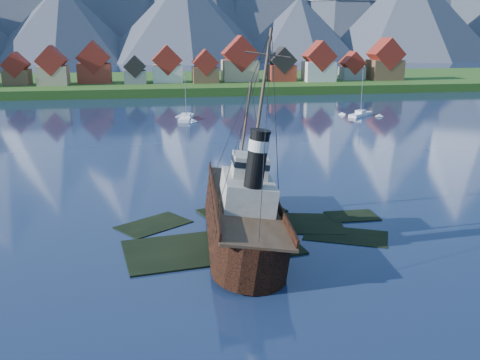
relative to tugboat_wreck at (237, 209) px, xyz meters
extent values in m
plane|color=#172442|center=(-0.16, -1.55, -2.96)|extent=(1400.00, 1400.00, 0.00)
cube|color=black|center=(-3.16, -3.55, -3.28)|extent=(19.08, 11.42, 1.00)
cube|color=black|center=(5.84, 2.45, -3.34)|extent=(15.15, 9.76, 1.00)
cube|color=black|center=(1.84, 7.45, -3.24)|extent=(11.45, 9.06, 1.00)
cube|color=black|center=(11.84, -2.55, -3.38)|extent=(10.27, 8.34, 1.00)
cube|color=black|center=(-9.16, 4.45, -3.36)|extent=(9.42, 8.68, 1.00)
cube|color=black|center=(14.84, 3.45, -3.31)|extent=(6.00, 4.00, 1.00)
cube|color=#1F4915|center=(-0.16, 168.45, -2.96)|extent=(600.00, 80.00, 3.20)
cube|color=#3F3D38|center=(-0.16, 130.45, -2.96)|extent=(600.00, 2.50, 2.00)
cube|color=brown|center=(-56.16, 151.45, 2.79)|extent=(9.00, 8.00, 5.50)
cube|color=maroon|center=(-56.16, 151.45, 7.16)|extent=(9.16, 8.16, 9.16)
cube|color=tan|center=(-43.16, 148.45, 3.44)|extent=(10.50, 9.00, 6.80)
cube|color=maroon|center=(-43.16, 148.45, 8.73)|extent=(10.69, 9.18, 10.69)
cube|color=maroon|center=(-29.16, 154.45, 3.64)|extent=(12.00, 8.50, 7.20)
cube|color=maroon|center=(-29.16, 154.45, 9.40)|extent=(12.22, 8.67, 12.22)
cube|color=slate|center=(-14.16, 149.45, 2.44)|extent=(8.00, 7.00, 4.80)
cube|color=black|center=(-14.16, 149.45, 6.28)|extent=(8.15, 7.14, 8.15)
cube|color=beige|center=(-2.16, 152.45, 3.24)|extent=(11.00, 9.50, 6.40)
cube|color=maroon|center=(-2.16, 152.45, 8.42)|extent=(11.20, 9.69, 11.20)
cube|color=brown|center=(11.84, 148.45, 2.94)|extent=(9.50, 8.00, 5.80)
cube|color=maroon|center=(11.84, 148.45, 7.55)|extent=(9.67, 8.16, 9.67)
cube|color=tan|center=(25.84, 153.45, 4.04)|extent=(13.50, 10.00, 8.00)
cube|color=maroon|center=(25.84, 153.45, 10.47)|extent=(13.75, 10.20, 13.75)
cube|color=maroon|center=(41.84, 150.45, 3.14)|extent=(10.00, 8.50, 6.20)
cube|color=black|center=(41.84, 150.45, 8.04)|extent=(10.18, 8.67, 10.18)
cube|color=beige|center=(55.84, 147.45, 3.79)|extent=(11.50, 9.00, 7.50)
cube|color=maroon|center=(55.84, 147.45, 9.61)|extent=(11.71, 9.18, 11.71)
cube|color=slate|center=(70.84, 151.45, 2.54)|extent=(9.00, 7.50, 5.00)
cube|color=maroon|center=(70.84, 151.45, 6.66)|extent=(9.16, 7.65, 9.16)
cube|color=brown|center=(83.84, 149.45, 3.94)|extent=(12.50, 10.00, 7.80)
cube|color=maroon|center=(83.84, 149.45, 10.09)|extent=(12.73, 10.20, 12.73)
cone|color=#2D333D|center=(-70.16, 372.45, 24.04)|extent=(120.00, 120.00, 58.00)
cone|color=#2D333D|center=(19.84, 367.45, 28.04)|extent=(136.00, 136.00, 66.00)
cone|color=#2D333D|center=(109.84, 371.45, 20.04)|extent=(110.00, 110.00, 50.00)
cone|color=#2D333D|center=(199.84, 368.45, 32.54)|extent=(150.00, 150.00, 75.00)
cube|color=black|center=(0.00, -1.48, -0.74)|extent=(6.91, 19.89, 4.14)
cone|color=black|center=(0.00, 11.42, -0.74)|extent=(6.91, 6.91, 6.91)
cylinder|color=black|center=(0.00, -11.43, -0.74)|extent=(6.91, 6.91, 4.14)
cube|color=#4C3826|center=(0.00, -1.48, 1.43)|extent=(6.77, 26.24, 0.25)
cube|color=black|center=(-3.31, -1.48, 1.87)|extent=(0.20, 25.41, 0.89)
cube|color=black|center=(3.31, -1.48, 1.87)|extent=(0.20, 25.41, 0.89)
cube|color=#ADA89E|center=(0.00, -2.96, 2.91)|extent=(5.13, 8.39, 2.96)
cube|color=#ADA89E|center=(0.00, -1.97, 5.47)|extent=(3.55, 3.95, 2.17)
cylinder|color=black|center=(0.00, -6.22, 7.15)|extent=(1.87, 1.87, 5.52)
cylinder|color=silver|center=(0.00, -6.22, 8.53)|extent=(1.97, 1.97, 1.09)
cylinder|color=#473828|center=(0.00, 6.41, 7.45)|extent=(0.28, 0.28, 11.84)
cylinder|color=#473828|center=(0.00, -3.95, 12.97)|extent=(0.32, 0.32, 12.82)
cube|color=white|center=(46.26, 79.57, -2.85)|extent=(8.56, 7.86, 1.31)
cube|color=white|center=(46.26, 79.57, -1.81)|extent=(3.31, 3.25, 0.77)
cylinder|color=gray|center=(46.26, 79.57, 3.50)|extent=(0.15, 0.15, 11.39)
cube|color=white|center=(-0.11, 81.13, -2.85)|extent=(4.87, 11.35, 1.32)
cube|color=white|center=(-0.11, 81.13, -1.81)|extent=(2.98, 3.50, 0.77)
cylinder|color=gray|center=(-0.11, 81.13, 3.54)|extent=(0.15, 0.15, 11.46)
camera|label=1|loc=(-8.83, -55.16, 18.94)|focal=40.00mm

